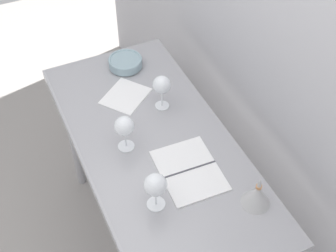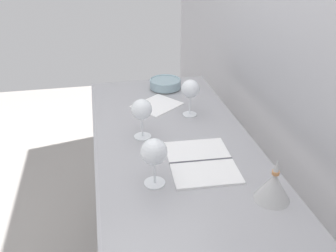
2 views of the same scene
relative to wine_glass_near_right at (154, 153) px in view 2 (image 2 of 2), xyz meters
The scene contains 9 objects.
back_wall 0.74m from the wine_glass_near_right, 115.31° to the left, with size 3.80×0.04×2.60m, color #B3B3B8.
steel_counter 0.39m from the wine_glass_near_right, 156.87° to the left, with size 1.40×0.65×0.90m.
wine_glass_near_right is the anchor object (origin of this frame).
wine_glass_near_center 0.33m from the wine_glass_near_right, behind, with size 0.09×0.09×0.17m.
wine_glass_far_left 0.56m from the wine_glass_near_right, 153.29° to the left, with size 0.09×0.09×0.18m.
open_notebook 0.24m from the wine_glass_near_right, 116.12° to the left, with size 0.32×0.25×0.01m.
tasting_sheet_upper 0.65m from the wine_glass_near_right, 169.46° to the left, with size 0.18×0.21×0.00m, color white.
tasting_bowl 0.87m from the wine_glass_near_right, 166.66° to the left, with size 0.17×0.17×0.06m.
decanter_funnel 0.40m from the wine_glass_near_right, 66.61° to the left, with size 0.12×0.12×0.15m.
Camera 2 is at (1.30, -0.29, 1.66)m, focal length 39.19 mm.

